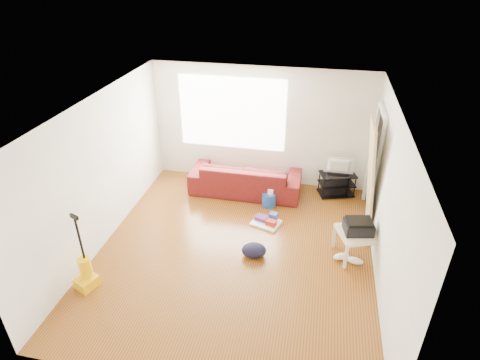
% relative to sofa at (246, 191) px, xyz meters
% --- Properties ---
extents(room, '(4.51, 5.01, 2.51)m').
position_rel_sofa_xyz_m(room, '(0.27, -1.80, 1.25)').
color(room, '#592F0C').
rests_on(room, ground).
extents(sofa, '(2.26, 0.88, 0.66)m').
position_rel_sofa_xyz_m(sofa, '(0.00, 0.00, 0.00)').
color(sofa, '#3D110C').
rests_on(sofa, ground).
extents(tv_stand, '(0.79, 0.60, 0.48)m').
position_rel_sofa_xyz_m(tv_stand, '(1.85, 0.27, 0.25)').
color(tv_stand, black).
rests_on(tv_stand, ground).
extents(tv, '(0.59, 0.08, 0.34)m').
position_rel_sofa_xyz_m(tv, '(1.85, 0.27, 0.65)').
color(tv, black).
rests_on(tv, tv_stand).
extents(side_table, '(0.75, 0.75, 0.48)m').
position_rel_sofa_xyz_m(side_table, '(2.15, -1.64, 0.40)').
color(side_table, beige).
rests_on(side_table, ground).
extents(printer, '(0.50, 0.42, 0.23)m').
position_rel_sofa_xyz_m(printer, '(2.15, -1.64, 0.59)').
color(printer, black).
rests_on(printer, side_table).
extents(bucket, '(0.28, 0.28, 0.28)m').
position_rel_sofa_xyz_m(bucket, '(0.55, -0.43, 0.00)').
color(bucket, '#1C489F').
rests_on(bucket, ground).
extents(toilet_paper, '(0.11, 0.11, 0.10)m').
position_rel_sofa_xyz_m(toilet_paper, '(0.58, -0.44, 0.19)').
color(toilet_paper, white).
rests_on(toilet_paper, bucket).
extents(cleaning_tray, '(0.59, 0.53, 0.18)m').
position_rel_sofa_xyz_m(cleaning_tray, '(0.61, -1.04, 0.05)').
color(cleaning_tray, white).
rests_on(cleaning_tray, ground).
extents(backpack, '(0.44, 0.37, 0.22)m').
position_rel_sofa_xyz_m(backpack, '(0.53, -1.99, 0.00)').
color(backpack, black).
rests_on(backpack, ground).
extents(sneakers, '(0.51, 0.26, 0.11)m').
position_rel_sofa_xyz_m(sneakers, '(2.05, -1.81, 0.06)').
color(sneakers, white).
rests_on(sneakers, ground).
extents(vacuum, '(0.35, 0.37, 1.25)m').
position_rel_sofa_xyz_m(vacuum, '(-1.80, -3.17, 0.23)').
color(vacuum, '#F4B604').
rests_on(vacuum, ground).
extents(door_panel, '(0.25, 0.81, 2.02)m').
position_rel_sofa_xyz_m(door_panel, '(2.33, -0.79, 0.00)').
color(door_panel, '#9E835D').
rests_on(door_panel, ground).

